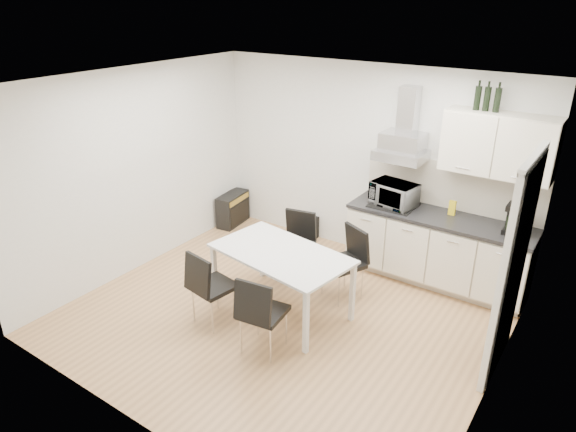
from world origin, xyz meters
name	(u,v)px	position (x,y,z in m)	size (l,w,h in m)	color
ground	(282,316)	(0.00, 0.00, 0.00)	(4.50, 4.50, 0.00)	tan
wall_back	(367,163)	(0.00, 2.00, 1.30)	(4.50, 0.10, 2.60)	white
wall_front	(128,298)	(0.00, -2.00, 1.30)	(4.50, 0.10, 2.60)	white
wall_left	(136,172)	(-2.25, 0.00, 1.30)	(0.10, 4.00, 2.60)	white
wall_right	(507,272)	(2.25, 0.00, 1.30)	(0.10, 4.00, 2.60)	white
ceiling	(281,84)	(0.00, 0.00, 2.60)	(4.50, 4.50, 0.00)	white
doorway	(512,270)	(2.21, 0.55, 1.05)	(0.08, 1.04, 2.10)	white
kitchenette	(443,222)	(1.19, 1.73, 0.83)	(2.22, 0.64, 2.52)	beige
dining_table	(281,258)	(-0.08, 0.10, 0.68)	(1.65, 1.10, 0.75)	white
chair_far_left	(295,248)	(-0.34, 0.78, 0.44)	(0.44, 0.50, 0.88)	black
chair_far_right	(343,264)	(0.36, 0.74, 0.44)	(0.44, 0.50, 0.88)	black
chair_near_left	(214,287)	(-0.56, -0.50, 0.44)	(0.44, 0.50, 0.88)	black
chair_near_right	(263,313)	(0.19, -0.59, 0.44)	(0.44, 0.50, 0.88)	black
guitar_amp	(233,209)	(-2.10, 1.65, 0.25)	(0.33, 0.63, 0.50)	black
floor_speaker	(310,228)	(-0.81, 1.90, 0.17)	(0.20, 0.18, 0.33)	black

